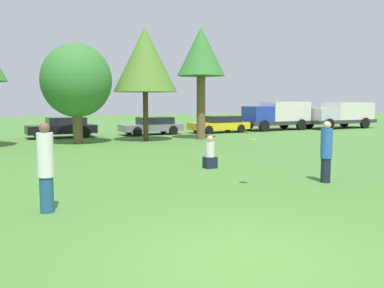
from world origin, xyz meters
The scene contains 13 objects.
ground_plane centered at (0.00, 0.00, 0.00)m, with size 120.00×120.00×0.00m, color #477A33.
person_thrower centered at (-2.38, 3.99, 0.97)m, with size 0.34×0.34×1.92m.
person_catcher centered at (5.32, 4.00, 0.90)m, with size 0.33×0.33×1.78m.
frisbee centered at (3.02, 4.35, 1.32)m, with size 0.25×0.25×0.07m.
bystander_sitting centered at (3.49, 7.73, 0.48)m, with size 0.43×0.36×1.15m.
tree_2 centered at (0.82, 18.15, 3.40)m, with size 3.78×3.78×5.40m.
tree_3 centered at (4.69, 18.09, 4.66)m, with size 3.67×3.67×6.51m.
tree_4 centered at (8.05, 17.62, 5.11)m, with size 2.87×2.87×6.69m.
parked_car_black centered at (0.62, 22.32, 0.68)m, with size 4.28×2.03×1.29m.
parked_car_grey centered at (6.56, 22.16, 0.64)m, with size 4.28×2.00×1.21m.
parked_car_yellow centered at (11.65, 21.75, 0.64)m, with size 4.45×2.12×1.22m.
delivery_truck_blue centered at (17.16, 22.23, 1.24)m, with size 5.93×2.54×2.24m.
delivery_truck_silver centered at (23.16, 21.60, 1.20)m, with size 6.68×2.75×2.15m.
Camera 1 is at (-3.33, -5.26, 2.38)m, focal length 39.50 mm.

